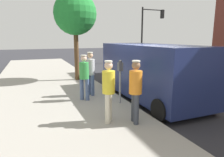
% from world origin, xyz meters
% --- Properties ---
extents(ground_plane, '(80.00, 80.00, 0.00)m').
position_xyz_m(ground_plane, '(0.00, 0.00, 0.00)').
color(ground_plane, '#2D2D33').
extents(sidewalk_slab, '(5.00, 32.00, 0.15)m').
position_xyz_m(sidewalk_slab, '(3.50, 0.00, 0.07)').
color(sidewalk_slab, '#9E998E').
rests_on(sidewalk_slab, ground).
extents(parking_meter_near, '(0.14, 0.18, 1.52)m').
position_xyz_m(parking_meter_near, '(1.35, 0.66, 1.18)').
color(parking_meter_near, gray).
rests_on(parking_meter_near, sidewalk_slab).
extents(pedestrian_in_orange, '(0.34, 0.36, 1.69)m').
position_xyz_m(pedestrian_in_orange, '(1.67, 2.35, 1.12)').
color(pedestrian_in_orange, '#383D47').
rests_on(pedestrian_in_orange, sidewalk_slab).
extents(pedestrian_in_gray, '(0.34, 0.34, 1.71)m').
position_xyz_m(pedestrian_in_gray, '(2.01, -0.71, 1.13)').
color(pedestrian_in_gray, '#4C608C').
rests_on(pedestrian_in_gray, sidewalk_slab).
extents(pedestrian_in_green, '(0.34, 0.34, 1.66)m').
position_xyz_m(pedestrian_in_green, '(2.40, -0.17, 1.10)').
color(pedestrian_in_green, '#4C608C').
rests_on(pedestrian_in_green, sidewalk_slab).
extents(pedestrian_in_yellow, '(0.34, 0.34, 1.67)m').
position_xyz_m(pedestrian_in_yellow, '(2.30, 2.02, 1.11)').
color(pedestrian_in_yellow, beige).
rests_on(pedestrian_in_yellow, sidewalk_slab).
extents(parked_van, '(2.18, 5.22, 2.15)m').
position_xyz_m(parked_van, '(-0.15, 0.19, 1.15)').
color(parked_van, navy).
rests_on(parked_van, ground).
extents(traffic_light_corner, '(2.48, 0.42, 5.20)m').
position_xyz_m(traffic_light_corner, '(-6.69, -10.40, 3.52)').
color(traffic_light_corner, black).
rests_on(traffic_light_corner, ground).
extents(street_tree, '(2.22, 2.22, 4.59)m').
position_xyz_m(street_tree, '(1.85, -3.96, 3.60)').
color(street_tree, brown).
rests_on(street_tree, sidewalk_slab).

